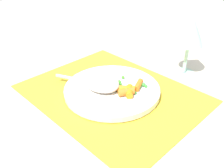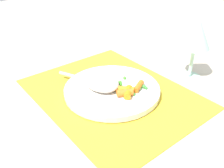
% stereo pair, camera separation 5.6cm
% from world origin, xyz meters
% --- Properties ---
extents(ground_plane, '(2.40, 2.40, 0.00)m').
position_xyz_m(ground_plane, '(0.00, 0.00, 0.00)').
color(ground_plane, beige).
extents(placemat, '(0.44, 0.34, 0.01)m').
position_xyz_m(placemat, '(0.00, 0.00, 0.00)').
color(placemat, gold).
rests_on(placemat, ground_plane).
extents(plate, '(0.25, 0.25, 0.01)m').
position_xyz_m(plate, '(0.00, 0.00, 0.01)').
color(plate, white).
rests_on(plate, placemat).
extents(rice_mound, '(0.11, 0.08, 0.03)m').
position_xyz_m(rice_mound, '(-0.02, -0.02, 0.04)').
color(rice_mound, beige).
rests_on(rice_mound, plate).
extents(carrot_portion, '(0.07, 0.09, 0.02)m').
position_xyz_m(carrot_portion, '(0.05, 0.01, 0.03)').
color(carrot_portion, orange).
rests_on(carrot_portion, plate).
extents(pea_scatter, '(0.08, 0.08, 0.01)m').
position_xyz_m(pea_scatter, '(0.02, 0.02, 0.03)').
color(pea_scatter, green).
rests_on(pea_scatter, plate).
extents(fork, '(0.19, 0.10, 0.01)m').
position_xyz_m(fork, '(-0.04, -0.02, 0.02)').
color(fork, silver).
rests_on(fork, plate).
extents(wine_glass, '(0.08, 0.08, 0.18)m').
position_xyz_m(wine_glass, '(0.07, 0.23, 0.13)').
color(wine_glass, '#B2E0CC').
rests_on(wine_glass, ground_plane).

